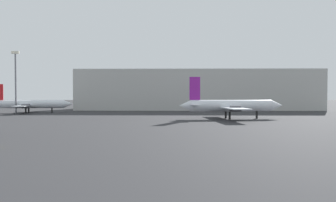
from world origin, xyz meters
name	(u,v)px	position (x,y,z in m)	size (l,w,h in m)	color
airplane_distant	(230,106)	(17.50, 68.82, 3.30)	(26.51, 22.36, 10.33)	silver
airplane_far_left	(30,104)	(-43.18, 91.34, 2.87)	(26.55, 19.06, 9.29)	silver
light_mast_left	(16,78)	(-46.63, 89.32, 11.10)	(2.40, 0.50, 19.68)	slate
terminal_building	(197,90)	(12.70, 115.32, 7.67)	(92.39, 20.80, 15.34)	#B7B7B2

